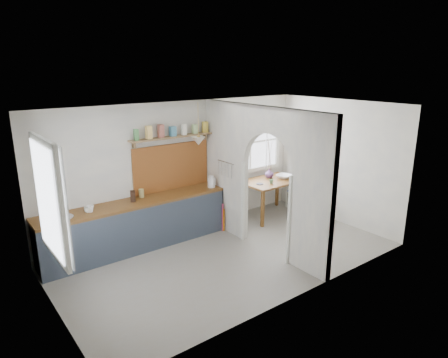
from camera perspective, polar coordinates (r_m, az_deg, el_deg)
floor at (r=7.19m, az=0.78°, el=-10.96°), size 5.80×3.20×0.01m
ceiling at (r=6.45m, az=0.87°, el=10.12°), size 5.80×3.20×0.01m
walls at (r=6.71m, az=0.82°, el=-1.00°), size 5.81×3.21×2.60m
partition at (r=7.14m, az=4.97°, el=1.26°), size 0.12×3.20×2.60m
kitchen_window at (r=5.41m, az=-23.89°, el=-2.71°), size 0.10×1.16×1.50m
nook_window at (r=8.92m, az=3.77°, el=5.21°), size 1.76×0.10×1.30m
counter at (r=7.51m, az=-12.42°, el=-6.32°), size 3.50×0.60×0.90m
sink at (r=6.94m, az=-22.31°, el=-5.21°), size 0.40×0.40×0.02m
backsplash at (r=7.85m, az=-7.47°, el=1.76°), size 1.65×0.03×0.90m
shelf at (r=7.64m, az=-7.33°, el=6.38°), size 1.75×0.20×0.21m
pendant_lamp at (r=7.56m, az=-3.66°, el=5.44°), size 0.26×0.26×0.16m
utensil_rail at (r=7.72m, az=0.27°, el=2.41°), size 0.02×0.50×0.02m
dining_table at (r=8.95m, az=6.65°, el=-2.71°), size 1.32×0.89×0.82m
chair_left at (r=8.39m, az=1.28°, el=-3.88°), size 0.44×0.44×0.82m
chair_right at (r=9.54m, az=10.37°, el=-1.71°), size 0.41×0.41×0.81m
kettle at (r=7.97m, az=-1.82°, el=-0.33°), size 0.25×0.23×0.24m
mug_a at (r=7.01m, az=-18.55°, el=-4.07°), size 0.12×0.12×0.11m
mug_b at (r=7.01m, az=-18.85°, el=-4.14°), size 0.17×0.17×0.10m
knife_block at (r=7.33m, az=-12.90°, el=-2.42°), size 0.13×0.15×0.19m
jar at (r=7.53m, az=-11.73°, el=-2.00°), size 0.12×0.12×0.16m
towel_magenta at (r=8.10m, az=-0.18°, el=-5.64°), size 0.02×0.03×0.61m
towel_orange at (r=8.08m, az=-0.03°, el=-5.88°), size 0.02×0.03×0.47m
bowl at (r=9.03m, az=8.57°, el=0.37°), size 0.40×0.40×0.08m
table_cup at (r=8.57m, az=6.77°, el=-0.37°), size 0.13×0.13×0.09m
plate at (r=8.52m, az=5.14°, el=-0.69°), size 0.16×0.16×0.01m
vase at (r=9.01m, az=6.49°, el=0.83°), size 0.24×0.24×0.21m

